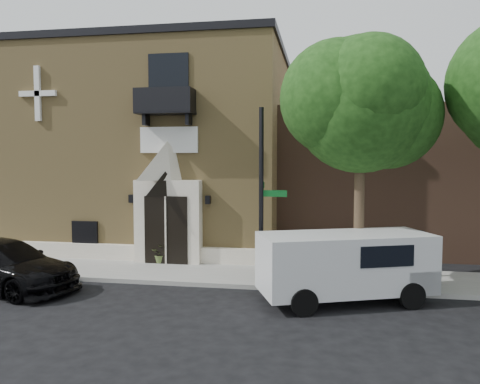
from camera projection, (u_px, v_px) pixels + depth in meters
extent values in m
plane|color=black|center=(171.00, 286.00, 15.35)|extent=(120.00, 120.00, 0.00)
cube|color=gray|center=(211.00, 274.00, 16.65)|extent=(42.00, 3.00, 0.15)
cube|color=tan|center=(163.00, 152.00, 23.41)|extent=(12.00, 10.00, 9.00)
cube|color=black|center=(162.00, 58.00, 23.08)|extent=(12.20, 10.20, 0.30)
cube|color=white|center=(122.00, 252.00, 18.66)|extent=(12.00, 0.30, 0.60)
cube|color=white|center=(168.00, 221.00, 18.10)|extent=(2.60, 0.55, 3.20)
pyramid|color=white|center=(168.00, 161.00, 17.94)|extent=(2.60, 0.55, 1.50)
cube|color=black|center=(166.00, 230.00, 17.84)|extent=(1.70, 0.06, 2.60)
cube|color=white|center=(166.00, 230.00, 17.80)|extent=(0.06, 0.04, 2.60)
cube|color=white|center=(169.00, 140.00, 18.07)|extent=(2.30, 0.10, 1.00)
cube|color=black|center=(165.00, 113.00, 17.61)|extent=(2.20, 0.90, 0.10)
cube|color=black|center=(161.00, 99.00, 17.16)|extent=(2.20, 0.06, 0.90)
cube|color=black|center=(139.00, 101.00, 17.76)|extent=(0.06, 0.90, 0.90)
cube|color=black|center=(192.00, 100.00, 17.40)|extent=(0.06, 0.90, 0.90)
cube|color=black|center=(169.00, 82.00, 17.94)|extent=(1.60, 0.08, 2.20)
cube|color=white|center=(38.00, 94.00, 18.85)|extent=(0.22, 0.14, 2.20)
cube|color=white|center=(38.00, 94.00, 18.85)|extent=(1.60, 0.14, 0.22)
cube|color=black|center=(85.00, 233.00, 18.95)|extent=(1.10, 0.10, 1.00)
cube|color=#FD6027|center=(85.00, 233.00, 18.98)|extent=(0.85, 0.06, 0.75)
cube|color=black|center=(131.00, 199.00, 18.43)|extent=(0.18, 0.18, 0.32)
cube|color=black|center=(208.00, 200.00, 17.90)|extent=(0.18, 0.18, 0.32)
cube|color=brown|center=(476.00, 180.00, 21.93)|extent=(18.00, 8.00, 6.40)
cylinder|color=#38281C|center=(359.00, 220.00, 14.61)|extent=(0.32, 0.32, 4.20)
sphere|color=#15370F|center=(361.00, 105.00, 14.36)|extent=(4.20, 4.20, 4.20)
sphere|color=#15370F|center=(386.00, 115.00, 14.54)|extent=(3.36, 3.36, 3.36)
sphere|color=#15370F|center=(338.00, 98.00, 14.27)|extent=(3.57, 3.57, 3.57)
sphere|color=#15370F|center=(370.00, 88.00, 13.61)|extent=(3.15, 3.15, 3.15)
imported|color=black|center=(3.00, 265.00, 14.91)|extent=(5.76, 3.48, 1.56)
cube|color=silver|center=(345.00, 262.00, 13.51)|extent=(5.27, 3.58, 1.67)
cube|color=silver|center=(406.00, 276.00, 13.93)|extent=(1.62, 2.18, 0.69)
cube|color=black|center=(419.00, 249.00, 13.95)|extent=(0.87, 1.66, 0.69)
cube|color=black|center=(387.00, 256.00, 12.67)|extent=(1.48, 0.60, 0.59)
cylinder|color=black|center=(304.00, 302.00, 12.35)|extent=(0.78, 0.50, 0.74)
cylinder|color=black|center=(284.00, 284.00, 14.18)|extent=(0.78, 0.50, 0.74)
cylinder|color=black|center=(411.00, 296.00, 12.96)|extent=(0.78, 0.50, 0.74)
cylinder|color=black|center=(379.00, 279.00, 14.78)|extent=(0.78, 0.50, 0.74)
cylinder|color=black|center=(261.00, 196.00, 14.93)|extent=(0.15, 0.15, 5.64)
cube|color=#094D1A|center=(274.00, 193.00, 14.86)|extent=(0.80, 0.05, 0.21)
cube|color=#094D1A|center=(263.00, 185.00, 15.32)|extent=(0.05, 0.80, 0.21)
cylinder|color=#AA0203|center=(369.00, 284.00, 14.87)|extent=(0.34, 0.34, 0.08)
cylinder|color=#AA0203|center=(369.00, 275.00, 14.85)|extent=(0.25, 0.25, 0.52)
sphere|color=#AA0203|center=(369.00, 266.00, 14.83)|extent=(0.25, 0.25, 0.25)
cylinder|color=#AA0203|center=(369.00, 273.00, 14.85)|extent=(0.43, 0.11, 0.11)
cube|color=#0F3A18|center=(395.00, 270.00, 14.73)|extent=(1.78, 1.21, 1.00)
cube|color=black|center=(395.00, 253.00, 14.70)|extent=(1.84, 1.27, 0.11)
imported|color=#5A7036|center=(161.00, 254.00, 18.06)|extent=(0.76, 0.70, 0.71)
imported|color=black|center=(419.00, 257.00, 14.94)|extent=(0.74, 0.60, 1.75)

